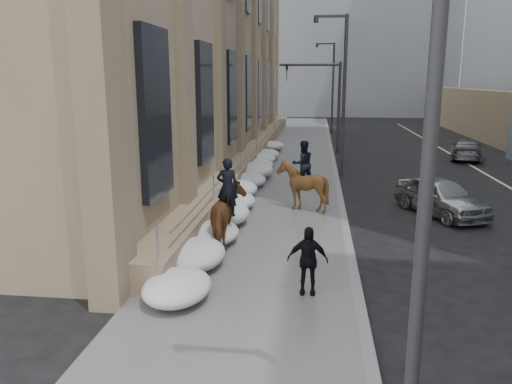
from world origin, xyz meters
TOP-DOWN VIEW (x-y plane):
  - ground at (0.00, 0.00)m, footprint 140.00×140.00m
  - sidewalk at (0.00, 10.00)m, footprint 5.00×80.00m
  - curb at (2.62, 10.00)m, footprint 0.24×80.00m
  - limestone_building at (-5.26, 19.96)m, footprint 6.10×44.00m
  - bg_building_mid at (4.00, 60.00)m, footprint 30.00×12.00m
  - bg_building_far at (-6.00, 72.00)m, footprint 24.00×12.00m
  - streetlight_near at (2.74, -6.00)m, footprint 1.71×0.24m
  - streetlight_mid at (2.74, 14.00)m, footprint 1.71×0.24m
  - streetlight_far at (2.74, 34.00)m, footprint 1.71×0.24m
  - traffic_signal at (2.07, 22.00)m, footprint 4.10×0.22m
  - snow_bank at (-1.42, 8.11)m, footprint 1.70×18.10m
  - mounted_horse_left at (-0.91, 1.86)m, footprint 1.15×2.20m
  - mounted_horse_right at (1.10, 6.19)m, footprint 2.04×2.13m
  - pedestrian at (1.45, -1.30)m, footprint 0.93×0.39m
  - car_silver at (6.17, 6.48)m, footprint 3.20×4.38m
  - car_grey at (10.83, 20.04)m, footprint 2.88×4.66m

SIDE VIEW (x-z plane):
  - ground at x=0.00m, z-range 0.00..0.00m
  - sidewalk at x=0.00m, z-range 0.00..0.12m
  - curb at x=2.62m, z-range 0.00..0.12m
  - snow_bank at x=-1.42m, z-range 0.09..0.85m
  - car_grey at x=10.83m, z-range 0.00..1.26m
  - car_silver at x=6.17m, z-range 0.00..1.39m
  - pedestrian at x=1.45m, z-range 0.12..1.70m
  - mounted_horse_left at x=-0.91m, z-range -0.18..2.39m
  - mounted_horse_right at x=1.10m, z-range -0.12..2.47m
  - traffic_signal at x=2.07m, z-range 1.00..7.00m
  - streetlight_near at x=2.74m, z-range 0.58..8.58m
  - streetlight_mid at x=2.74m, z-range 0.58..8.58m
  - streetlight_far at x=2.74m, z-range 0.58..8.58m
  - limestone_building at x=-5.26m, z-range -0.10..17.90m
  - bg_building_far at x=-6.00m, z-range 0.00..20.00m
  - bg_building_mid at x=4.00m, z-range 0.00..28.00m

